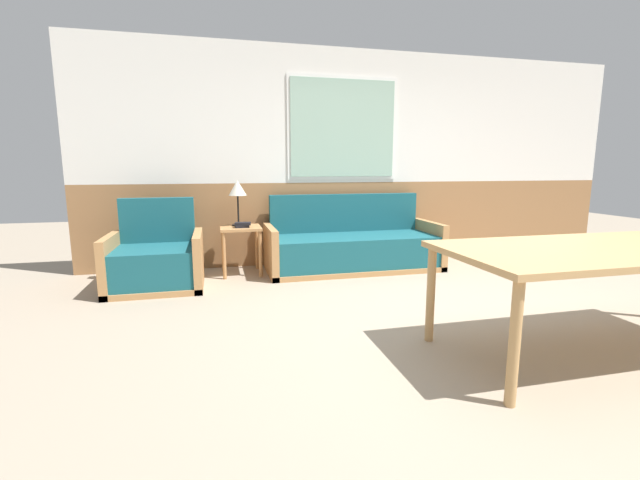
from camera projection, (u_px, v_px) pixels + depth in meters
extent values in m
plane|color=gray|center=(482.00, 329.00, 3.31)|extent=(16.00, 16.00, 0.00)
cube|color=#996B42|center=(367.00, 221.00, 5.74)|extent=(7.20, 0.06, 1.04)
cube|color=white|center=(369.00, 117.00, 5.51)|extent=(7.20, 0.06, 1.66)
cube|color=white|center=(343.00, 128.00, 5.42)|extent=(1.44, 0.01, 1.28)
cube|color=#99BCA8|center=(343.00, 128.00, 5.41)|extent=(1.36, 0.02, 1.20)
cube|color=#B27F4C|center=(353.00, 267.00, 5.25)|extent=(2.10, 0.83, 0.06)
cube|color=#195660|center=(354.00, 250.00, 5.19)|extent=(1.94, 0.75, 0.36)
cube|color=#195660|center=(345.00, 213.00, 5.49)|extent=(1.94, 0.10, 0.48)
cube|color=#B27F4C|center=(271.00, 251.00, 4.97)|extent=(0.08, 0.83, 0.56)
cube|color=#B27F4C|center=(429.00, 243.00, 5.44)|extent=(0.08, 0.83, 0.56)
cube|color=#B27F4C|center=(157.00, 285.00, 4.45)|extent=(0.93, 0.81, 0.06)
cube|color=#195660|center=(156.00, 265.00, 4.39)|extent=(0.77, 0.73, 0.37)
cube|color=#195660|center=(158.00, 220.00, 4.68)|extent=(0.77, 0.10, 0.49)
cube|color=#B27F4C|center=(111.00, 263.00, 4.30)|extent=(0.08, 0.81, 0.57)
cube|color=#B27F4C|center=(199.00, 259.00, 4.50)|extent=(0.08, 0.81, 0.57)
cube|color=#B27F4C|center=(241.00, 228.00, 4.94)|extent=(0.46, 0.46, 0.03)
cylinder|color=#B27F4C|center=(224.00, 256.00, 4.75)|extent=(0.04, 0.04, 0.53)
cylinder|color=#B27F4C|center=(260.00, 254.00, 4.84)|extent=(0.04, 0.04, 0.53)
cylinder|color=#B27F4C|center=(223.00, 249.00, 5.13)|extent=(0.04, 0.04, 0.53)
cylinder|color=#B27F4C|center=(257.00, 248.00, 5.23)|extent=(0.04, 0.04, 0.53)
cylinder|color=black|center=(239.00, 225.00, 5.01)|extent=(0.15, 0.15, 0.02)
cylinder|color=black|center=(238.00, 210.00, 4.98)|extent=(0.02, 0.02, 0.34)
cone|color=beige|center=(237.00, 188.00, 4.93)|extent=(0.21, 0.21, 0.18)
cube|color=black|center=(242.00, 226.00, 4.86)|extent=(0.16, 0.11, 0.03)
cube|color=black|center=(243.00, 224.00, 4.86)|extent=(0.19, 0.12, 0.03)
cube|color=tan|center=(607.00, 250.00, 2.80)|extent=(2.16, 1.01, 0.04)
cylinder|color=tan|center=(514.00, 344.00, 2.20)|extent=(0.06, 0.06, 0.69)
cylinder|color=tan|center=(431.00, 295.00, 3.05)|extent=(0.06, 0.06, 0.69)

